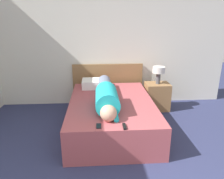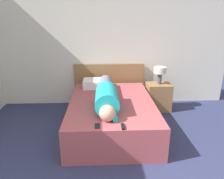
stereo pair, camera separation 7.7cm
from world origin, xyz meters
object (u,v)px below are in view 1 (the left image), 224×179
Objects in this scene: nightstand at (157,96)px; table_lamp at (159,71)px; cell_phone at (99,126)px; tv_remote at (124,126)px; bed at (111,114)px; person_lying at (106,95)px; pillow_near_headboard at (95,84)px.

table_lamp is (0.00, 0.00, 0.53)m from nightstand.
cell_phone is (-1.22, -1.65, 0.23)m from nightstand.
tv_remote is (-0.90, -1.70, -0.30)m from table_lamp.
bed is 13.71× the size of tv_remote.
person_lying reaches higher than nightstand.
nightstand is at bearing -116.57° from table_lamp.
bed is 1.25m from nightstand.
nightstand is 4.29× the size of cell_phone.
table_lamp reaches higher than nightstand.
bed is 1.25× the size of person_lying.
table_lamp is 1.42m from person_lying.
table_lamp is 1.29m from pillow_near_headboard.
pillow_near_headboard is 3.91× the size of cell_phone.
table_lamp is at bearing 53.50° from cell_phone.
cell_phone is (-1.22, -1.65, -0.30)m from table_lamp.
table_lamp is at bearing 63.43° from nightstand.
nightstand is 2.07m from cell_phone.
nightstand is (1.00, 0.76, 0.03)m from bed.
bed is 3.69× the size of nightstand.
person_lying is at bearing -140.65° from table_lamp.
nightstand is 3.72× the size of tv_remote.
cell_phone is at bearing -100.04° from person_lying.
nightstand reaches higher than cell_phone.
pillow_near_headboard is at bearing 91.79° from cell_phone.
cell_phone is at bearing -103.97° from bed.
nightstand is at bearing 39.35° from person_lying.
tv_remote is at bearing -117.79° from nightstand.
nightstand is at bearing 37.10° from bed.
person_lying reaches higher than cell_phone.
person_lying is 11.00× the size of tv_remote.
pillow_near_headboard is (-0.19, 0.89, -0.07)m from person_lying.
person_lying is 0.91m from pillow_near_headboard.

